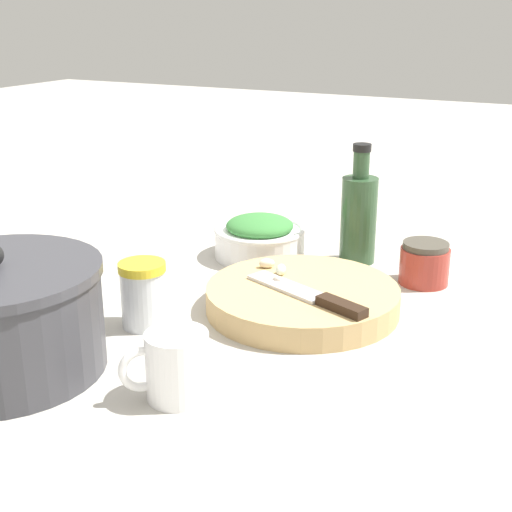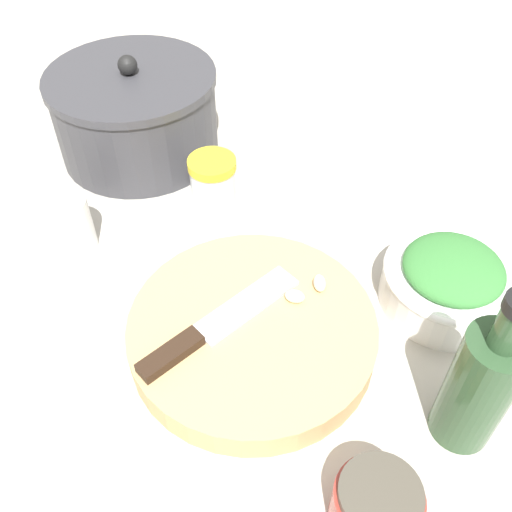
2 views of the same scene
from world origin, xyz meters
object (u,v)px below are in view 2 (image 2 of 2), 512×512
(cutting_board, at_px, (252,332))
(oil_bottle, at_px, (480,385))
(chef_knife, at_px, (211,327))
(spice_jar, at_px, (214,188))
(stock_pot, at_px, (136,114))
(herb_bowl, at_px, (449,280))
(honey_jar, at_px, (375,507))
(coffee_mug, at_px, (64,224))
(garlic_cloves, at_px, (301,291))

(cutting_board, bearing_deg, oil_bottle, -0.21)
(chef_knife, height_order, spice_jar, spice_jar)
(cutting_board, bearing_deg, stock_pot, 142.03)
(cutting_board, relative_size, herb_bowl, 1.75)
(honey_jar, bearing_deg, oil_bottle, 68.37)
(cutting_board, height_order, honey_jar, honey_jar)
(coffee_mug, distance_m, stock_pot, 0.23)
(coffee_mug, bearing_deg, chef_knife, -13.47)
(coffee_mug, distance_m, honey_jar, 0.50)
(herb_bowl, bearing_deg, garlic_cloves, -146.19)
(garlic_cloves, bearing_deg, oil_bottle, -16.50)
(chef_knife, relative_size, stock_pot, 0.82)
(herb_bowl, distance_m, stock_pot, 0.52)
(cutting_board, relative_size, garlic_cloves, 3.99)
(garlic_cloves, xyz_separation_m, oil_bottle, (0.20, -0.06, 0.04))
(honey_jar, relative_size, oil_bottle, 0.38)
(garlic_cloves, height_order, stock_pot, stock_pot)
(oil_bottle, bearing_deg, chef_knife, -174.01)
(cutting_board, distance_m, coffee_mug, 0.29)
(honey_jar, height_order, stock_pot, stock_pot)
(herb_bowl, bearing_deg, coffee_mug, -164.67)
(garlic_cloves, xyz_separation_m, herb_bowl, (0.15, 0.10, -0.01))
(herb_bowl, distance_m, spice_jar, 0.33)
(spice_jar, height_order, coffee_mug, spice_jar)
(chef_knife, height_order, stock_pot, stock_pot)
(herb_bowl, xyz_separation_m, honey_jar, (0.00, -0.29, -0.00))
(garlic_cloves, xyz_separation_m, stock_pot, (-0.36, 0.19, 0.02))
(garlic_cloves, bearing_deg, cutting_board, -118.37)
(cutting_board, distance_m, oil_bottle, 0.24)
(chef_knife, distance_m, herb_bowl, 0.29)
(spice_jar, distance_m, coffee_mug, 0.20)
(spice_jar, bearing_deg, cutting_board, -49.94)
(spice_jar, bearing_deg, stock_pot, 155.96)
(cutting_board, distance_m, stock_pot, 0.42)
(honey_jar, distance_m, oil_bottle, 0.15)
(chef_knife, height_order, herb_bowl, herb_bowl)
(chef_knife, xyz_separation_m, spice_jar, (-0.11, 0.20, 0.01))
(coffee_mug, xyz_separation_m, oil_bottle, (0.52, -0.03, 0.04))
(spice_jar, xyz_separation_m, stock_pot, (-0.18, 0.08, 0.02))
(oil_bottle, bearing_deg, honey_jar, -111.63)
(garlic_cloves, xyz_separation_m, coffee_mug, (-0.32, -0.03, -0.00))
(cutting_board, relative_size, honey_jar, 3.58)
(spice_jar, bearing_deg, chef_knife, -61.54)
(cutting_board, distance_m, honey_jar, 0.23)
(garlic_cloves, height_order, oil_bottle, oil_bottle)
(chef_knife, distance_m, oil_bottle, 0.28)
(garlic_cloves, relative_size, oil_bottle, 0.34)
(cutting_board, height_order, chef_knife, chef_knife)
(coffee_mug, relative_size, oil_bottle, 0.43)
(herb_bowl, relative_size, oil_bottle, 0.78)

